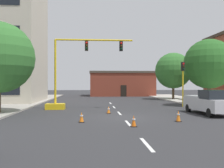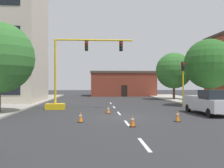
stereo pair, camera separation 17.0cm
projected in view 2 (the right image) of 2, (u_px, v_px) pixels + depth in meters
ground_plane at (122, 117)px, 18.87m from camera, size 160.00×160.00×0.00m
sidewalk_left at (2, 107)px, 26.08m from camera, size 6.00×56.00×0.14m
sidewalk_right at (220, 106)px, 27.62m from camera, size 6.00×56.00×0.14m
lane_stripe_seg_1 at (144, 144)px, 10.39m from camera, size 0.16×2.40×0.01m
lane_stripe_seg_2 at (127, 123)px, 15.87m from camera, size 0.16×2.40×0.01m
lane_stripe_seg_3 at (119, 113)px, 21.36m from camera, size 0.16×2.40×0.01m
lane_stripe_seg_4 at (114, 107)px, 26.85m from camera, size 0.16×2.40×0.01m
lane_stripe_seg_5 at (111, 103)px, 32.34m from camera, size 0.16×2.40×0.01m
building_brick_center at (122, 84)px, 52.72m from camera, size 13.07×8.15×4.95m
traffic_signal_gantry at (66, 87)px, 24.74m from camera, size 8.43×1.20×6.83m
traffic_light_pole_right at (183, 74)px, 27.16m from camera, size 0.32×0.47×4.80m
tree_right_mid at (209, 64)px, 28.17m from camera, size 5.51×5.51×7.43m
tree_right_far at (174, 71)px, 39.63m from camera, size 5.59×5.59×7.31m
pickup_truck_silver at (209, 102)px, 20.53m from camera, size 2.33×5.51×1.99m
traffic_cone_roadside_a at (177, 116)px, 16.61m from camera, size 0.36×0.36×0.74m
traffic_cone_roadside_b at (81, 117)px, 16.34m from camera, size 0.36×0.36×0.67m
traffic_cone_roadside_c at (132, 121)px, 14.66m from camera, size 0.36×0.36×0.67m
traffic_cone_roadside_d at (108, 110)px, 21.19m from camera, size 0.36×0.36×0.60m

